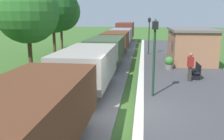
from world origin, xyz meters
TOP-DOWN VIEW (x-y plane):
  - ground_plane at (0.00, 0.00)m, footprint 160.00×160.00m
  - platform_slab at (3.20, 0.00)m, footprint 6.00×60.00m
  - platform_edge_stripe at (0.40, 0.00)m, footprint 0.36×60.00m
  - track_ballast at (-2.40, 0.00)m, footprint 3.80×60.00m
  - rail_near at (-1.68, 0.00)m, footprint 0.07×60.00m
  - rail_far at (-3.12, 0.00)m, footprint 0.07×60.00m
  - freight_train at (-2.40, 13.30)m, footprint 2.50×39.20m
  - station_hut at (4.40, 11.57)m, footprint 3.50×5.80m
  - bench_near_hut at (3.80, 5.93)m, footprint 0.42×1.50m
  - bench_down_platform at (3.80, 15.71)m, footprint 0.42×1.50m
  - person_waiting at (3.27, 5.06)m, footprint 0.35×0.44m
  - potted_planter at (2.38, 8.35)m, footprint 0.64×0.64m
  - lamp_post_near at (1.01, 1.99)m, footprint 0.28×0.28m
  - lamp_post_far at (1.01, 15.19)m, footprint 0.28×0.28m
  - tree_trackside_far at (-7.05, 5.97)m, footprint 4.14×4.14m
  - tree_field_left at (-8.01, 13.11)m, footprint 4.72×4.72m
  - tree_field_distant at (-9.17, 18.74)m, footprint 4.58×4.58m

SIDE VIEW (x-z plane):
  - ground_plane at x=0.00m, z-range 0.00..0.00m
  - track_ballast at x=-2.40m, z-range 0.00..0.12m
  - platform_slab at x=3.20m, z-range 0.00..0.25m
  - rail_near at x=-1.68m, z-range 0.12..0.26m
  - rail_far at x=-3.12m, z-range 0.12..0.26m
  - platform_edge_stripe at x=0.40m, z-range 0.25..0.26m
  - bench_near_hut at x=3.80m, z-range 0.27..1.18m
  - bench_down_platform at x=3.80m, z-range 0.27..1.18m
  - potted_planter at x=2.38m, z-range 0.26..1.18m
  - person_waiting at x=3.27m, z-range 0.33..2.04m
  - freight_train at x=-2.40m, z-range 0.09..2.81m
  - station_hut at x=4.40m, z-range 0.26..3.04m
  - lamp_post_near at x=1.01m, z-range 0.95..4.65m
  - lamp_post_far at x=1.01m, z-range 0.95..4.65m
  - tree_trackside_far at x=-7.05m, z-range 1.11..7.49m
  - tree_field_distant at x=-9.17m, z-range 1.11..7.93m
  - tree_field_left at x=-8.01m, z-range 1.21..8.36m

